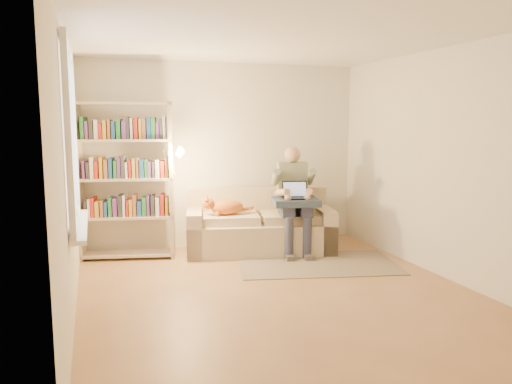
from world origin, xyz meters
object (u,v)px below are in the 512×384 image
object	(u,v)px
person	(294,194)
cat	(225,207)
sofa	(259,229)
laptop	(295,194)
bookshelf	(126,173)

from	to	relation	value
person	cat	xyz separation A→B (m)	(-0.91, 0.22, -0.17)
sofa	laptop	size ratio (longest dim) A/B	5.51
sofa	laptop	distance (m)	0.74
sofa	person	world-z (taller)	person
person	bookshelf	bearing A→B (deg)	-178.43
person	sofa	bearing A→B (deg)	161.35
sofa	bookshelf	xyz separation A→B (m)	(-1.76, 0.16, 0.82)
bookshelf	laptop	bearing A→B (deg)	-1.78
person	laptop	distance (m)	0.13
person	cat	world-z (taller)	person
sofa	cat	world-z (taller)	sofa
sofa	bookshelf	distance (m)	1.95
cat	laptop	size ratio (longest dim) A/B	1.78
sofa	laptop	xyz separation A→B (m)	(0.38, -0.37, 0.52)
cat	laptop	bearing A→B (deg)	-9.41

